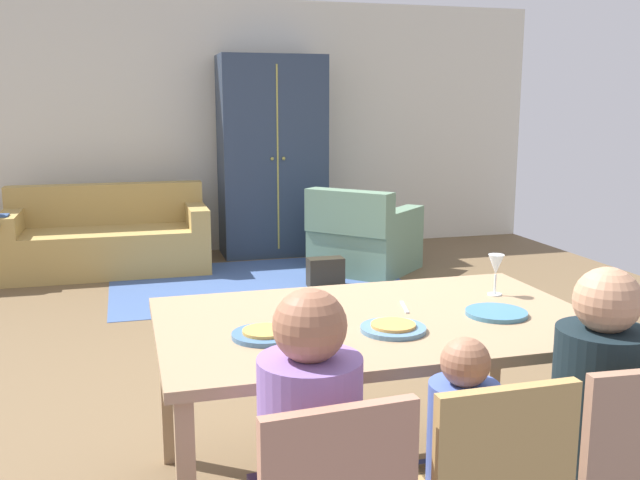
# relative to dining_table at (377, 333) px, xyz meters

# --- Properties ---
(ground_plane) EXTENTS (7.13, 6.61, 0.02)m
(ground_plane) POSITION_rel_dining_table_xyz_m (0.16, 1.88, -0.70)
(ground_plane) COLOR brown
(back_wall) EXTENTS (7.13, 0.10, 2.70)m
(back_wall) POSITION_rel_dining_table_xyz_m (0.16, 5.24, 0.66)
(back_wall) COLOR beige
(back_wall) RESTS_ON ground_plane
(dining_table) EXTENTS (1.75, 1.09, 0.76)m
(dining_table) POSITION_rel_dining_table_xyz_m (0.00, 0.00, 0.00)
(dining_table) COLOR #A1825E
(dining_table) RESTS_ON ground_plane
(plate_near_man) EXTENTS (0.25, 0.25, 0.02)m
(plate_near_man) POSITION_rel_dining_table_xyz_m (-0.48, -0.12, 0.07)
(plate_near_man) COLOR teal
(plate_near_man) RESTS_ON dining_table
(pizza_near_man) EXTENTS (0.17, 0.17, 0.01)m
(pizza_near_man) POSITION_rel_dining_table_xyz_m (-0.48, -0.12, 0.09)
(pizza_near_man) COLOR gold
(pizza_near_man) RESTS_ON plate_near_man
(plate_near_child) EXTENTS (0.25, 0.25, 0.02)m
(plate_near_child) POSITION_rel_dining_table_xyz_m (0.00, -0.18, 0.07)
(plate_near_child) COLOR #5580A4
(plate_near_child) RESTS_ON dining_table
(pizza_near_child) EXTENTS (0.17, 0.17, 0.01)m
(pizza_near_child) POSITION_rel_dining_table_xyz_m (-0.00, -0.18, 0.09)
(pizza_near_child) COLOR #E79B46
(pizza_near_child) RESTS_ON plate_near_child
(plate_near_woman) EXTENTS (0.25, 0.25, 0.02)m
(plate_near_woman) POSITION_rel_dining_table_xyz_m (0.48, -0.10, 0.07)
(plate_near_woman) COLOR teal
(plate_near_woman) RESTS_ON dining_table
(wine_glass) EXTENTS (0.07, 0.07, 0.19)m
(wine_glass) POSITION_rel_dining_table_xyz_m (0.63, 0.18, 0.20)
(wine_glass) COLOR silver
(wine_glass) RESTS_ON dining_table
(fork) EXTENTS (0.03, 0.15, 0.01)m
(fork) POSITION_rel_dining_table_xyz_m (-0.26, -0.05, 0.07)
(fork) COLOR silver
(fork) RESTS_ON dining_table
(knife) EXTENTS (0.05, 0.17, 0.01)m
(knife) POSITION_rel_dining_table_xyz_m (0.16, 0.10, 0.07)
(knife) COLOR silver
(knife) RESTS_ON dining_table
(dining_chair_woman) EXTENTS (0.45, 0.45, 0.87)m
(dining_chair_woman) POSITION_rel_dining_table_xyz_m (0.48, -0.91, -0.20)
(dining_chair_woman) COLOR #A3785F
(dining_chair_woman) RESTS_ON ground_plane
(person_woman) EXTENTS (0.30, 0.41, 1.11)m
(person_woman) POSITION_rel_dining_table_xyz_m (0.48, -0.73, -0.18)
(person_woman) COLOR #3E4449
(person_woman) RESTS_ON ground_plane
(area_rug) EXTENTS (2.60, 1.80, 0.01)m
(area_rug) POSITION_rel_dining_table_xyz_m (0.17, 3.62, -0.69)
(area_rug) COLOR #3F5A8F
(area_rug) RESTS_ON ground_plane
(couch) EXTENTS (1.88, 0.86, 0.82)m
(couch) POSITION_rel_dining_table_xyz_m (-1.13, 4.48, -0.39)
(couch) COLOR tan
(couch) RESTS_ON ground_plane
(armchair) EXTENTS (1.21, 1.21, 0.82)m
(armchair) POSITION_rel_dining_table_xyz_m (1.25, 3.78, -0.38)
(armchair) COLOR slate
(armchair) RESTS_ON ground_plane
(armoire) EXTENTS (1.10, 0.59, 2.10)m
(armoire) POSITION_rel_dining_table_xyz_m (0.58, 4.85, 0.36)
(armoire) COLOR #2B384D
(armoire) RESTS_ON ground_plane
(handbag) EXTENTS (0.32, 0.16, 0.26)m
(handbag) POSITION_rel_dining_table_xyz_m (0.74, 3.32, -0.56)
(handbag) COLOR #2F291E
(handbag) RESTS_ON ground_plane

